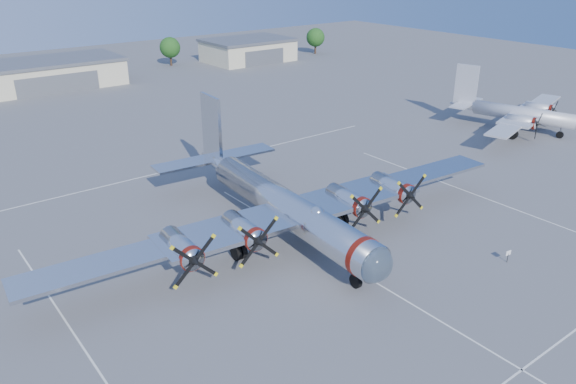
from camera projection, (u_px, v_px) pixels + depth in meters
ground at (308, 242)px, 52.64m from camera, size 260.00×260.00×0.00m
parking_lines at (320, 249)px, 51.36m from camera, size 60.00×50.08×0.01m
hangar_center at (47, 74)px, 111.32m from camera, size 28.60×14.60×5.40m
hangar_east at (248, 50)px, 138.13m from camera, size 20.60×14.60×5.40m
tree_east at (170, 48)px, 131.88m from camera, size 4.80×4.80×6.64m
tree_far_east at (316, 37)px, 147.27m from camera, size 4.80×4.80×6.64m
main_bomber_b29 at (280, 233)px, 54.32m from camera, size 50.68×36.52×10.71m
twin_engine_east at (514, 130)px, 85.45m from camera, size 32.85×27.29×9.01m
info_placard at (508, 254)px, 48.95m from camera, size 0.60×0.12×1.14m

